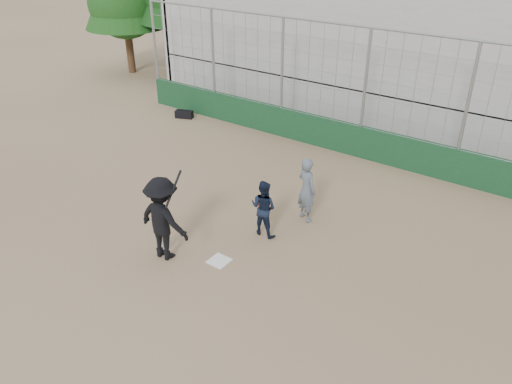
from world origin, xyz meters
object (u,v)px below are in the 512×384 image
Objects in this scene: catcher_crouched at (263,216)px; umpire at (306,193)px; batter_at_plate at (163,219)px; equipment_bag at (184,114)px.

catcher_crouched is 0.66× the size of umpire.
equipment_bag is (-5.83, 6.79, -0.84)m from batter_at_plate.
umpire reaches higher than equipment_bag.
batter_at_plate reaches higher than catcher_crouched.
batter_at_plate is 2.43m from catcher_crouched.
umpire reaches higher than catcher_crouched.
catcher_crouched is at bearing 91.86° from umpire.
equipment_bag is (-7.09, 4.77, -0.35)m from catcher_crouched.
umpire is 8.39m from equipment_bag.
equipment_bag is at bearing -2.11° from umpire.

